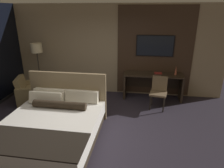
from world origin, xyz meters
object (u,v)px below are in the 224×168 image
Objects in this scene: desk_chair at (159,89)px; armchair_by_window at (33,93)px; tv at (155,46)px; book at (158,73)px; desk at (153,82)px; floor_lamp at (37,52)px; bed at (52,126)px; vase_tall at (176,70)px.

armchair_by_window is at bearing -166.13° from desk_chair.
tv is 4.99× the size of book.
tv reaches higher than desk.
desk_chair is 3.85m from floor_lamp.
tv is (2.15, 2.75, 1.28)m from bed.
tv reaches higher than desk_chair.
bed reaches higher than armchair_by_window.
desk is 0.75m from vase_tall.
bed is 2.92m from floor_lamp.
bed reaches higher than book.
armchair_by_window is 4.72× the size of book.
desk is at bearing 49.47° from bed.
vase_tall is at bearing -20.12° from tv.
bed is 3.32m from desk.
armchair_by_window is 3.81m from book.
bed is at bearing -58.08° from floor_lamp.
tv is at bearing -91.41° from armchair_by_window.
book reaches higher than armchair_by_window.
bed is 1.36× the size of floor_lamp.
desk_chair is 3.68m from armchair_by_window.
armchair_by_window is 4.06× the size of vase_tall.
desk_chair is 0.85× the size of armchair_by_window.
desk is at bearing -169.14° from book.
armchair_by_window is 1.29m from floor_lamp.
vase_tall is 1.16× the size of book.
vase_tall is at bearing -97.03° from armchair_by_window.
desk_chair is 4.00× the size of book.
vase_tall is at bearing 41.92° from bed.
armchair_by_window is at bearing -166.32° from desk.
desk_chair is 0.55× the size of floor_lamp.
tv is at bearing 123.91° from book.
vase_tall reaches higher than desk_chair.
desk_chair is at bearing -127.73° from vase_tall.
book is at bearing 101.03° from desk_chair.
tv reaches higher than vase_tall.
armchair_by_window is at bearing -166.42° from book.
tv is 1.25× the size of desk_chair.
desk_chair is (0.14, -0.89, -1.05)m from tv.
tv is at bearing 90.00° from desk.
tv is at bearing 51.94° from bed.
book is at bearing 3.68° from floor_lamp.
book is at bearing 48.00° from bed.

